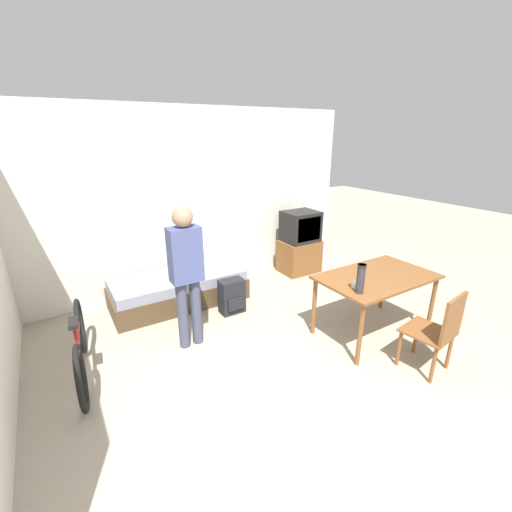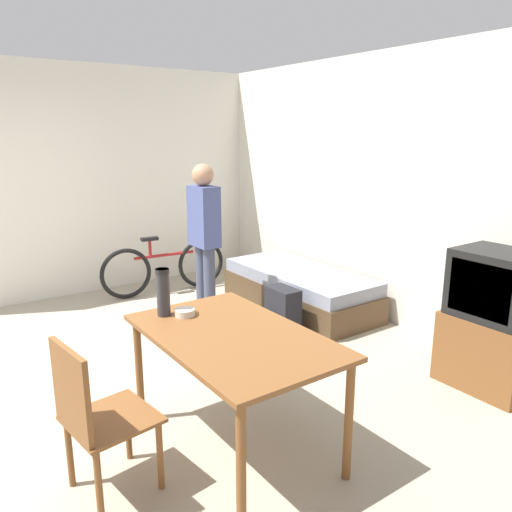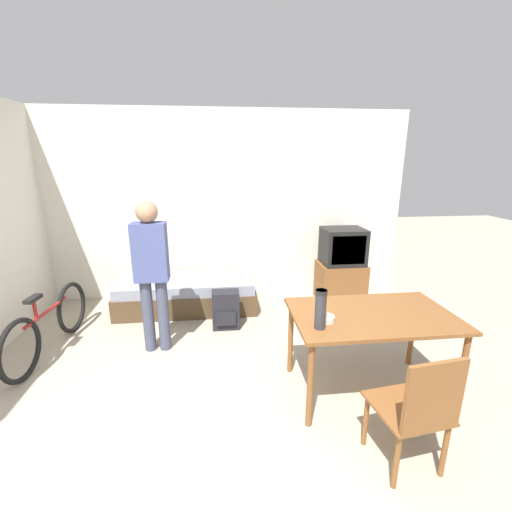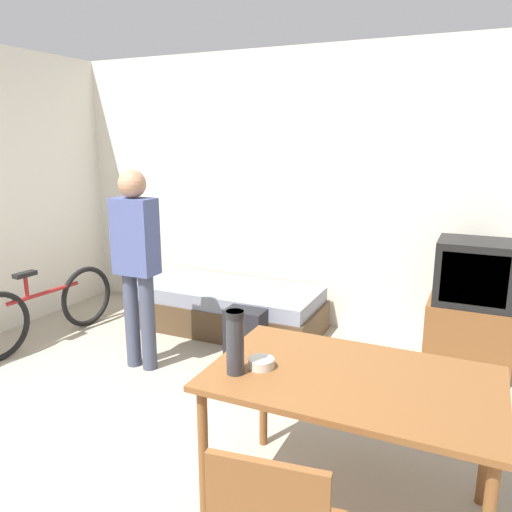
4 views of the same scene
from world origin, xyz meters
The scene contains 9 objects.
wall_back centered at (0.00, 3.47, 1.35)m, with size 5.68×0.06×2.70m.
daybed centered at (-0.39, 2.96, 0.21)m, with size 1.87×0.81×0.44m.
tv centered at (1.82, 3.00, 0.52)m, with size 0.66×0.50×1.08m.
dining_table centered at (1.34, 0.97, 0.68)m, with size 1.36×0.84×0.76m.
bicycle centered at (-1.76, 1.96, 0.32)m, with size 0.20×1.57×0.71m.
person_standing centered at (-0.63, 1.90, 0.95)m, with size 0.34×0.22×1.63m.
thermos_flask centered at (0.82, 0.77, 0.93)m, with size 0.09×0.09×0.32m.
mate_bowl centered at (0.91, 0.87, 0.78)m, with size 0.13×0.13×0.05m.
backpack centered at (0.12, 2.31, 0.24)m, with size 0.33×0.23×0.48m.
Camera 4 is at (1.84, -1.20, 1.87)m, focal length 35.00 mm.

